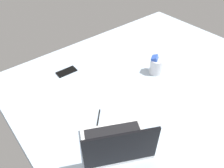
{
  "coord_description": "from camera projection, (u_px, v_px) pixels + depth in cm",
  "views": [
    {
      "loc": [
        93.22,
        73.63,
        112.07
      ],
      "look_at": [
        29.33,
        -4.46,
        24.0
      ],
      "focal_mm": 34.56,
      "sensor_mm": 36.0,
      "label": 1
    }
  ],
  "objects": [
    {
      "name": "charger_cable",
      "position": [
        98.0,
        121.0,
        1.19
      ],
      "size": [
        12.28,
        12.61,
        0.6
      ],
      "primitive_type": "cube",
      "rotation": [
        0.0,
        0.0,
        0.8
      ],
      "color": "black",
      "rests_on": "bed_mattress"
    },
    {
      "name": "cell_phone",
      "position": [
        67.0,
        72.0,
        1.53
      ],
      "size": [
        14.25,
        7.33,
        0.8
      ],
      "primitive_type": "cube",
      "rotation": [
        0.0,
        0.0,
        4.67
      ],
      "color": "black",
      "rests_on": "bed_mattress"
    },
    {
      "name": "laptop",
      "position": [
        117.0,
        144.0,
        1.03
      ],
      "size": [
        39.86,
        35.54,
        23.0
      ],
      "rotation": [
        0.0,
        0.0,
        -0.47
      ],
      "color": "silver",
      "rests_on": "bed_mattress"
    },
    {
      "name": "snack_cup",
      "position": [
        156.0,
        65.0,
        1.48
      ],
      "size": [
        9.18,
        9.69,
        13.83
      ],
      "color": "silver",
      "rests_on": "bed_mattress"
    },
    {
      "name": "bed_mattress",
      "position": [
        147.0,
        86.0,
        1.55
      ],
      "size": [
        180.0,
        140.0,
        18.0
      ],
      "primitive_type": "cube",
      "color": "silver",
      "rests_on": "ground"
    }
  ]
}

